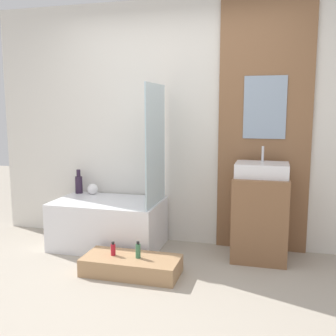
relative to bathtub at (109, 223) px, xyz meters
The scene contains 12 objects.
ground_plane 1.36m from the bathtub, 62.03° to the right, with size 12.00×12.00×0.00m, color #A39989.
wall_tiled_back 1.28m from the bathtub, 32.49° to the left, with size 4.20×0.06×2.60m, color silver.
wall_wood_accent 1.92m from the bathtub, 12.50° to the left, with size 0.92×0.04×2.60m.
bathtub is the anchor object (origin of this frame).
glass_shower_screen 1.01m from the bathtub, ahead, with size 0.01×0.63×1.21m, color silver.
wooden_step_bench 0.80m from the bathtub, 51.55° to the right, with size 0.87×0.39×0.16m, color #A87F56.
vanity_cabinet 1.58m from the bathtub, ahead, with size 0.52×0.50×0.82m, color brown.
sink 1.70m from the bathtub, ahead, with size 0.50×0.37×0.29m.
vase_tall_dark 0.65m from the bathtub, 151.34° to the left, with size 0.08×0.08×0.27m.
vase_round_light 0.49m from the bathtub, 140.59° to the left, with size 0.12×0.12×0.12m, color white.
bottle_soap_primary 0.68m from the bathtub, 63.02° to the right, with size 0.04×0.04×0.12m.
bottle_soap_secondary 0.82m from the bathtub, 47.99° to the right, with size 0.04×0.04×0.15m.
Camera 1 is at (1.04, -2.57, 1.47)m, focal length 42.00 mm.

